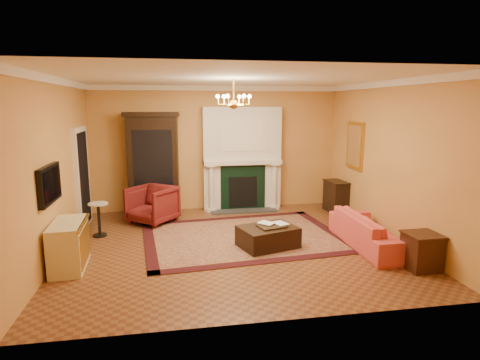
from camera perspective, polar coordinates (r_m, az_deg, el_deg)
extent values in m
cube|color=brown|center=(7.54, -0.85, -9.18)|extent=(6.00, 5.50, 0.02)
cube|color=white|center=(7.11, -0.92, 14.38)|extent=(6.00, 5.50, 0.02)
cube|color=#D7984D|center=(9.89, -3.34, 4.53)|extent=(6.00, 0.02, 3.00)
cube|color=#D7984D|center=(4.51, 4.50, -2.77)|extent=(6.00, 0.02, 3.00)
cube|color=#D7984D|center=(7.35, -24.77, 1.47)|extent=(0.02, 5.50, 3.00)
cube|color=#D7984D|center=(8.19, 20.44, 2.62)|extent=(0.02, 5.50, 3.00)
cube|color=silver|center=(9.83, 0.27, 3.05)|extent=(1.90, 0.32, 2.50)
cube|color=silver|center=(9.61, 0.44, 6.47)|extent=(1.10, 0.01, 0.80)
cube|color=#0E321F|center=(9.79, 0.43, -1.15)|extent=(1.10, 0.02, 1.10)
cube|color=black|center=(9.80, 0.44, -1.72)|extent=(0.70, 0.02, 0.75)
cube|color=#333333|center=(9.79, 0.55, -4.32)|extent=(1.60, 0.50, 0.04)
cube|color=silver|center=(9.79, 0.33, 2.60)|extent=(1.90, 0.44, 0.10)
cylinder|color=silver|center=(9.67, -4.11, -1.08)|extent=(0.14, 0.14, 1.18)
cylinder|color=silver|center=(9.93, 4.88, -0.77)|extent=(0.14, 0.14, 1.18)
cube|color=white|center=(9.79, -3.40, 12.91)|extent=(6.00, 0.08, 0.12)
cube|color=white|center=(7.27, -25.28, 12.76)|extent=(0.08, 5.50, 0.12)
cube|color=white|center=(8.11, 20.80, 12.75)|extent=(0.08, 5.50, 0.12)
cube|color=silver|center=(9.04, -21.52, 0.35)|extent=(0.08, 1.05, 2.10)
cube|color=black|center=(9.03, -21.29, 0.17)|extent=(0.02, 0.85, 1.95)
cube|color=black|center=(6.78, -25.47, -0.55)|extent=(0.08, 0.95, 0.58)
cube|color=black|center=(6.77, -25.11, -0.54)|extent=(0.01, 0.85, 0.48)
cube|color=gold|center=(9.38, 16.03, 4.73)|extent=(0.05, 0.76, 1.05)
cube|color=white|center=(9.37, 15.88, 4.73)|extent=(0.01, 0.62, 0.90)
cylinder|color=gold|center=(7.10, -0.91, 12.69)|extent=(0.03, 0.03, 0.40)
sphere|color=gold|center=(7.10, -0.91, 10.67)|extent=(0.16, 0.16, 0.16)
sphere|color=#FFE5B2|center=(7.15, 1.36, 11.79)|extent=(0.07, 0.07, 0.07)
sphere|color=#FFE5B2|center=(7.36, -0.10, 11.76)|extent=(0.07, 0.07, 0.07)
sphere|color=#FFE5B2|center=(7.32, -2.31, 11.76)|extent=(0.07, 0.07, 0.07)
sphere|color=#FFE5B2|center=(7.06, -3.20, 11.79)|extent=(0.07, 0.07, 0.07)
sphere|color=#FFE5B2|center=(6.84, -1.78, 11.84)|extent=(0.07, 0.07, 0.07)
sphere|color=#FFE5B2|center=(6.88, 0.58, 11.84)|extent=(0.07, 0.07, 0.07)
cube|color=#490F17|center=(7.92, 0.48, -8.05)|extent=(4.04, 3.19, 0.02)
cube|color=black|center=(9.62, -12.19, 1.99)|extent=(1.17, 0.60, 2.28)
imported|color=maroon|center=(8.95, -12.38, -3.20)|extent=(1.19, 1.18, 0.89)
cylinder|color=black|center=(8.43, -19.28, -7.42)|extent=(0.26, 0.26, 0.04)
cylinder|color=black|center=(8.35, -19.42, -5.33)|extent=(0.06, 0.06, 0.60)
cylinder|color=silver|center=(8.27, -19.55, -3.21)|extent=(0.38, 0.38, 0.03)
cube|color=beige|center=(6.93, -23.15, -8.52)|extent=(0.53, 1.02, 0.75)
imported|color=#CF4841|center=(7.67, 18.18, -6.16)|extent=(0.61, 2.05, 0.80)
cube|color=#36170E|center=(6.98, 24.40, -9.34)|extent=(0.49, 0.49, 0.55)
cube|color=black|center=(9.94, 13.48, -2.37)|extent=(0.42, 0.68, 0.72)
cube|color=black|center=(7.34, 3.98, -8.03)|extent=(1.15, 0.98, 0.37)
cube|color=black|center=(7.26, 4.49, -6.59)|extent=(0.53, 0.46, 0.03)
imported|color=gray|center=(7.22, 3.31, -5.39)|extent=(0.17, 0.16, 0.28)
imported|color=gray|center=(7.26, 5.11, -5.27)|extent=(0.21, 0.10, 0.30)
cylinder|color=gray|center=(9.67, -3.92, 3.03)|extent=(0.10, 0.10, 0.08)
cone|color=#0E3410|center=(9.65, -3.93, 4.20)|extent=(0.15, 0.15, 0.31)
cylinder|color=gray|center=(9.89, 3.58, 3.19)|extent=(0.10, 0.10, 0.08)
cone|color=#0E3410|center=(9.86, 3.59, 4.28)|extent=(0.14, 0.14, 0.30)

